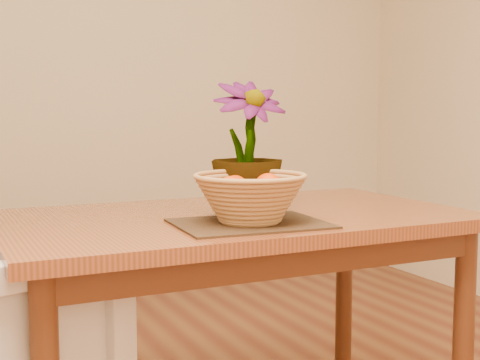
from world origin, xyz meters
name	(u,v)px	position (x,y,z in m)	size (l,w,h in m)	color
wall_back	(87,58)	(0.00, 2.25, 1.35)	(4.00, 0.02, 2.70)	beige
table	(235,242)	(0.00, 0.30, 0.66)	(1.40, 0.80, 0.75)	brown
placemat	(250,224)	(-0.05, 0.11, 0.75)	(0.40, 0.30, 0.01)	#3A2615
wicker_basket	(250,200)	(-0.05, 0.11, 0.82)	(0.31, 0.31, 0.13)	#AC7247
orange_pile	(250,190)	(-0.05, 0.11, 0.85)	(0.21, 0.20, 0.08)	#F03603
potted_plant	(247,147)	(0.04, 0.29, 0.95)	(0.23, 0.23, 0.40)	#173F12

